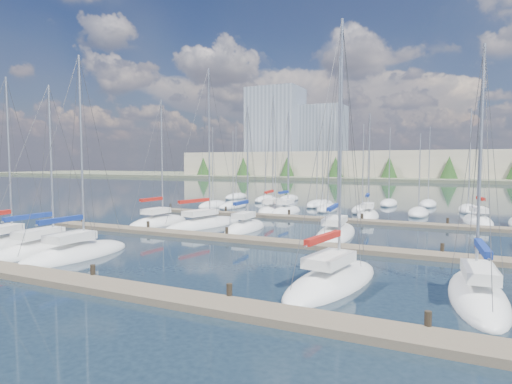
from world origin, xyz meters
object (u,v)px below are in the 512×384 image
at_px(sailboat_e, 333,281).
at_px(sailboat_c, 76,254).
at_px(sailboat_f, 478,296).
at_px(sailboat_i, 204,224).
at_px(sailboat_a, 4,245).
at_px(sailboat_k, 336,234).
at_px(sailboat_h, 158,222).
at_px(sailboat_j, 245,228).
at_px(sailboat_o, 286,211).
at_px(sailboat_p, 368,215).
at_px(sailboat_n, 271,210).
at_px(sailboat_q, 478,221).
at_px(sailboat_b, 45,249).

bearing_deg(sailboat_e, sailboat_c, -167.39).
relative_size(sailboat_f, sailboat_e, 0.87).
height_order(sailboat_f, sailboat_i, sailboat_i).
relative_size(sailboat_a, sailboat_e, 0.93).
distance_m(sailboat_k, sailboat_h, 17.54).
bearing_deg(sailboat_c, sailboat_k, 50.20).
xyz_separation_m(sailboat_h, sailboat_j, (9.32, 0.49, 0.01)).
height_order(sailboat_e, sailboat_o, sailboat_e).
height_order(sailboat_p, sailboat_n, sailboat_n).
height_order(sailboat_q, sailboat_o, sailboat_o).
bearing_deg(sailboat_q, sailboat_f, -101.77).
bearing_deg(sailboat_e, sailboat_p, 106.63).
relative_size(sailboat_c, sailboat_e, 0.99).
bearing_deg(sailboat_e, sailboat_n, 128.23).
bearing_deg(sailboat_f, sailboat_k, 121.75).
bearing_deg(sailboat_b, sailboat_f, 3.51).
height_order(sailboat_j, sailboat_o, sailboat_o).
distance_m(sailboat_k, sailboat_o, 16.57).
height_order(sailboat_q, sailboat_e, sailboat_e).
relative_size(sailboat_i, sailboat_k, 1.01).
distance_m(sailboat_e, sailboat_h, 24.78).
height_order(sailboat_i, sailboat_b, sailboat_i).
height_order(sailboat_p, sailboat_o, sailboat_o).
bearing_deg(sailboat_b, sailboat_j, 61.30).
distance_m(sailboat_q, sailboat_n, 22.71).
bearing_deg(sailboat_b, sailboat_i, 76.98).
xyz_separation_m(sailboat_k, sailboat_e, (3.56, -13.95, -0.00)).
bearing_deg(sailboat_k, sailboat_e, -80.95).
relative_size(sailboat_b, sailboat_j, 1.02).
xyz_separation_m(sailboat_q, sailboat_n, (-22.71, 0.18, 0.02)).
relative_size(sailboat_h, sailboat_j, 1.09).
bearing_deg(sailboat_f, sailboat_e, 179.22).
bearing_deg(sailboat_h, sailboat_q, 30.10).
bearing_deg(sailboat_c, sailboat_q, 51.43).
bearing_deg(sailboat_i, sailboat_h, -159.66).
relative_size(sailboat_c, sailboat_j, 1.15).
relative_size(sailboat_f, sailboat_a, 0.93).
relative_size(sailboat_n, sailboat_o, 1.16).
height_order(sailboat_a, sailboat_n, sailboat_n).
xyz_separation_m(sailboat_i, sailboat_b, (-3.60, -14.47, -0.02)).
bearing_deg(sailboat_j, sailboat_q, 33.80).
height_order(sailboat_f, sailboat_o, sailboat_o).
distance_m(sailboat_f, sailboat_a, 30.15).
xyz_separation_m(sailboat_i, sailboat_c, (-0.41, -14.69, -0.01)).
distance_m(sailboat_i, sailboat_o, 14.01).
bearing_deg(sailboat_h, sailboat_f, -21.60).
bearing_deg(sailboat_j, sailboat_i, 174.79).
bearing_deg(sailboat_i, sailboat_p, 58.90).
bearing_deg(sailboat_j, sailboat_k, 0.47).
height_order(sailboat_p, sailboat_c, sailboat_c).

